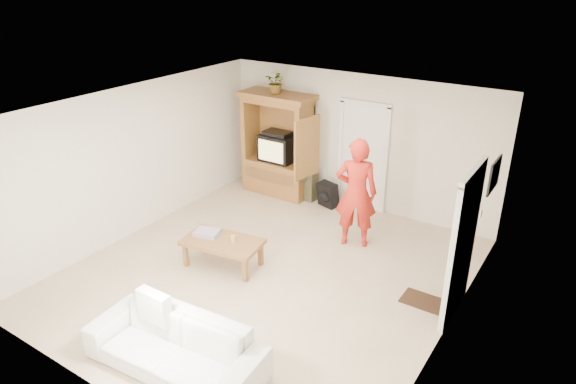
# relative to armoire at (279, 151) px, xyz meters

# --- Properties ---
(floor) EXTENTS (6.00, 6.00, 0.00)m
(floor) POSITION_rel_armoire_xyz_m (1.58, -2.66, -0.91)
(floor) COLOR tan
(floor) RESTS_ON ground
(ceiling) EXTENTS (6.00, 6.00, 0.00)m
(ceiling) POSITION_rel_armoire_xyz_m (1.58, -2.66, 1.69)
(ceiling) COLOR white
(ceiling) RESTS_ON floor
(wall_back) EXTENTS (5.50, 0.00, 5.50)m
(wall_back) POSITION_rel_armoire_xyz_m (1.58, 0.34, 0.39)
(wall_back) COLOR silver
(wall_back) RESTS_ON floor
(wall_front) EXTENTS (5.50, 0.00, 5.50)m
(wall_front) POSITION_rel_armoire_xyz_m (1.58, -5.66, 0.39)
(wall_front) COLOR silver
(wall_front) RESTS_ON floor
(wall_left) EXTENTS (0.00, 6.00, 6.00)m
(wall_left) POSITION_rel_armoire_xyz_m (-1.17, -2.66, 0.39)
(wall_left) COLOR silver
(wall_left) RESTS_ON floor
(wall_right) EXTENTS (0.00, 6.00, 6.00)m
(wall_right) POSITION_rel_armoire_xyz_m (4.33, -2.66, 0.39)
(wall_right) COLOR silver
(wall_right) RESTS_ON floor
(armoire) EXTENTS (1.82, 1.14, 2.10)m
(armoire) POSITION_rel_armoire_xyz_m (0.00, 0.00, 0.00)
(armoire) COLOR #985C2F
(armoire) RESTS_ON floor
(door_back) EXTENTS (0.85, 0.05, 2.04)m
(door_back) POSITION_rel_armoire_xyz_m (1.73, 0.31, 0.11)
(door_back) COLOR white
(door_back) RESTS_ON floor
(doorway_right) EXTENTS (0.05, 0.90, 2.04)m
(doorway_right) POSITION_rel_armoire_xyz_m (4.30, -2.06, 0.11)
(doorway_right) COLOR black
(doorway_right) RESTS_ON floor
(framed_picture) EXTENTS (0.03, 0.60, 0.48)m
(framed_picture) POSITION_rel_armoire_xyz_m (4.31, -0.76, 0.69)
(framed_picture) COLOR black
(framed_picture) RESTS_ON wall_right
(doormat) EXTENTS (0.60, 0.40, 0.02)m
(doormat) POSITION_rel_armoire_xyz_m (3.88, -2.06, -0.90)
(doormat) COLOR #382316
(doormat) RESTS_ON floor
(plant) EXTENTS (0.42, 0.37, 0.44)m
(plant) POSITION_rel_armoire_xyz_m (-0.02, -0.03, 1.41)
(plant) COLOR #4C7238
(plant) RESTS_ON armoire
(man) EXTENTS (0.81, 0.69, 1.89)m
(man) POSITION_rel_armoire_xyz_m (2.29, -1.10, 0.04)
(man) COLOR red
(man) RESTS_ON floor
(sofa) EXTENTS (2.22, 1.01, 0.63)m
(sofa) POSITION_rel_armoire_xyz_m (1.87, -4.93, -0.59)
(sofa) COLOR silver
(sofa) RESTS_ON floor
(coffee_table) EXTENTS (1.31, 0.85, 0.46)m
(coffee_table) POSITION_rel_armoire_xyz_m (0.88, -2.87, -0.51)
(coffee_table) COLOR brown
(coffee_table) RESTS_ON floor
(towel) EXTENTS (0.44, 0.37, 0.08)m
(towel) POSITION_rel_armoire_xyz_m (0.57, -2.87, -0.41)
(towel) COLOR #F65281
(towel) RESTS_ON coffee_table
(candle) EXTENTS (0.08, 0.08, 0.10)m
(candle) POSITION_rel_armoire_xyz_m (1.04, -2.81, -0.40)
(candle) COLOR tan
(candle) RESTS_ON coffee_table
(backpack_black) EXTENTS (0.43, 0.33, 0.48)m
(backpack_black) POSITION_rel_armoire_xyz_m (1.19, -0.04, -0.67)
(backpack_black) COLOR black
(backpack_black) RESTS_ON floor
(backpack_olive) EXTENTS (0.37, 0.28, 0.68)m
(backpack_olive) POSITION_rel_armoire_xyz_m (0.68, 0.03, -0.57)
(backpack_olive) COLOR #47442B
(backpack_olive) RESTS_ON floor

